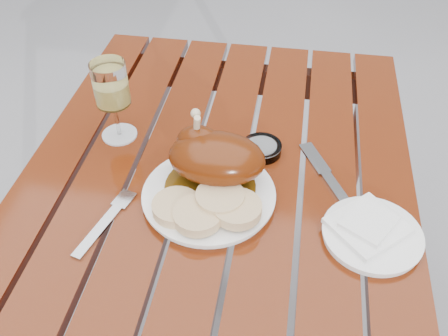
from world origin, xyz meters
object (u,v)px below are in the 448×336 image
at_px(dinner_plate, 209,196).
at_px(side_plate, 372,235).
at_px(wine_glass, 114,101).
at_px(ashtray, 262,148).
at_px(table, 214,299).

xyz_separation_m(dinner_plate, side_plate, (0.31, -0.05, -0.00)).
distance_m(wine_glass, ashtray, 0.33).
bearing_deg(wine_glass, table, -31.76).
distance_m(table, side_plate, 0.49).
bearing_deg(table, side_plate, -11.74).
xyz_separation_m(wine_glass, side_plate, (0.54, -0.21, -0.08)).
bearing_deg(dinner_plate, ashtray, 60.78).
relative_size(wine_glass, ashtray, 2.16).
relative_size(table, wine_glass, 6.52).
xyz_separation_m(dinner_plate, ashtray, (0.09, 0.16, 0.00)).
bearing_deg(table, wine_glass, 148.24).
distance_m(table, wine_glass, 0.54).
relative_size(table, dinner_plate, 4.61).
distance_m(dinner_plate, side_plate, 0.31).
bearing_deg(dinner_plate, wine_glass, 145.42).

